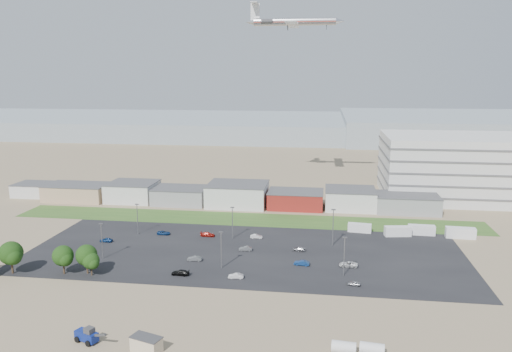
% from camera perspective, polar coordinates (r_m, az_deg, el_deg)
% --- Properties ---
extents(ground, '(700.00, 700.00, 0.00)m').
position_cam_1_polar(ground, '(122.70, -5.18, -11.69)').
color(ground, '#827253').
rests_on(ground, ground).
extents(parking_lot, '(120.00, 50.00, 0.01)m').
position_cam_1_polar(parking_lot, '(140.04, -1.29, -8.67)').
color(parking_lot, black).
rests_on(parking_lot, ground).
extents(grass_strip, '(160.00, 16.00, 0.02)m').
position_cam_1_polar(grass_strip, '(170.84, -1.22, -4.95)').
color(grass_strip, '#325921').
rests_on(grass_strip, ground).
extents(hills_backdrop, '(700.00, 200.00, 9.00)m').
position_cam_1_polar(hills_backdrop, '(427.31, 9.81, 5.32)').
color(hills_backdrop, gray).
rests_on(hills_backdrop, ground).
extents(building_row, '(170.00, 20.00, 8.00)m').
position_cam_1_polar(building_row, '(191.10, -5.36, -2.01)').
color(building_row, silver).
rests_on(building_row, ground).
extents(parking_garage, '(80.00, 40.00, 25.00)m').
position_cam_1_polar(parking_garage, '(217.44, 24.88, 0.89)').
color(parking_garage, silver).
rests_on(parking_garage, ground).
extents(portable_shed, '(6.17, 4.46, 2.80)m').
position_cam_1_polar(portable_shed, '(94.96, -12.42, -18.25)').
color(portable_shed, beige).
rests_on(portable_shed, ground).
extents(telehandler, '(7.71, 5.00, 3.05)m').
position_cam_1_polar(telehandler, '(100.61, -18.81, -16.75)').
color(telehandler, navy).
rests_on(telehandler, ground).
extents(storage_tank_nw, '(4.44, 2.54, 2.55)m').
position_cam_1_polar(storage_tank_nw, '(93.59, 10.00, -18.71)').
color(storage_tank_nw, silver).
rests_on(storage_tank_nw, ground).
extents(storage_tank_ne, '(4.47, 2.62, 2.55)m').
position_cam_1_polar(storage_tank_ne, '(94.09, 13.12, -18.67)').
color(storage_tank_ne, silver).
rests_on(storage_tank_ne, ground).
extents(box_trailer_a, '(7.43, 3.17, 2.70)m').
position_cam_1_polar(box_trailer_a, '(160.09, 11.76, -5.82)').
color(box_trailer_a, silver).
rests_on(box_trailer_a, ground).
extents(box_trailer_b, '(8.21, 3.75, 2.97)m').
position_cam_1_polar(box_trailer_b, '(159.01, 15.89, -6.09)').
color(box_trailer_b, silver).
rests_on(box_trailer_b, ground).
extents(box_trailer_c, '(8.04, 2.77, 2.98)m').
position_cam_1_polar(box_trailer_c, '(162.43, 18.39, -5.87)').
color(box_trailer_c, silver).
rests_on(box_trailer_c, ground).
extents(box_trailer_d, '(8.71, 3.14, 3.22)m').
position_cam_1_polar(box_trailer_d, '(163.18, 22.33, -6.03)').
color(box_trailer_d, silver).
rests_on(box_trailer_d, ground).
extents(tree_left, '(6.19, 6.19, 9.28)m').
position_cam_1_polar(tree_left, '(137.85, -26.19, -8.16)').
color(tree_left, black).
rests_on(tree_left, ground).
extents(tree_mid, '(5.46, 5.46, 8.19)m').
position_cam_1_polar(tree_mid, '(132.76, -21.18, -8.73)').
color(tree_mid, black).
rests_on(tree_mid, ground).
extents(tree_right, '(5.58, 5.58, 8.36)m').
position_cam_1_polar(tree_right, '(130.96, -18.79, -8.79)').
color(tree_right, black).
rests_on(tree_right, ground).
extents(tree_near, '(4.43, 4.43, 6.64)m').
position_cam_1_polar(tree_near, '(129.68, -18.34, -9.37)').
color(tree_near, black).
rests_on(tree_near, ground).
extents(lightpole_front_l, '(1.14, 0.48, 9.70)m').
position_cam_1_polar(lightpole_front_l, '(139.80, -17.19, -7.12)').
color(lightpole_front_l, slate).
rests_on(lightpole_front_l, ground).
extents(lightpole_front_m, '(1.13, 0.47, 9.63)m').
position_cam_1_polar(lightpole_front_m, '(127.55, -3.99, -8.43)').
color(lightpole_front_m, slate).
rests_on(lightpole_front_m, ground).
extents(lightpole_front_r, '(1.16, 0.48, 9.88)m').
position_cam_1_polar(lightpole_front_r, '(124.41, 10.05, -9.04)').
color(lightpole_front_r, slate).
rests_on(lightpole_front_r, ground).
extents(lightpole_back_l, '(1.12, 0.47, 9.54)m').
position_cam_1_polar(lightpole_back_l, '(158.24, -13.39, -4.80)').
color(lightpole_back_l, slate).
rests_on(lightpole_back_l, ground).
extents(lightpole_back_m, '(1.14, 0.48, 9.72)m').
position_cam_1_polar(lightpole_back_m, '(149.93, -2.71, -5.36)').
color(lightpole_back_m, slate).
rests_on(lightpole_back_m, ground).
extents(lightpole_back_r, '(1.26, 0.52, 10.70)m').
position_cam_1_polar(lightpole_back_r, '(145.46, 8.79, -5.81)').
color(lightpole_back_r, slate).
rests_on(lightpole_back_r, ground).
extents(airliner, '(41.50, 28.57, 12.16)m').
position_cam_1_polar(airliner, '(215.33, 4.42, 17.18)').
color(airliner, silver).
extents(parked_car_0, '(4.75, 2.24, 1.31)m').
position_cam_1_polar(parked_car_0, '(131.72, 10.52, -9.88)').
color(parked_car_0, silver).
rests_on(parked_car_0, ground).
extents(parked_car_1, '(4.13, 1.85, 1.32)m').
position_cam_1_polar(parked_car_1, '(130.99, 5.24, -9.85)').
color(parked_car_1, navy).
rests_on(parked_car_1, ground).
extents(parked_car_2, '(3.30, 1.64, 1.08)m').
position_cam_1_polar(parked_car_2, '(120.89, 11.10, -11.95)').
color(parked_car_2, '#A5A5AA').
rests_on(parked_car_2, ground).
extents(parked_car_3, '(4.61, 2.13, 1.31)m').
position_cam_1_polar(parked_car_3, '(125.81, -8.64, -10.86)').
color(parked_car_3, black).
rests_on(parked_car_3, ground).
extents(parked_car_4, '(3.94, 1.64, 1.27)m').
position_cam_1_polar(parked_car_4, '(134.46, -7.03, -9.33)').
color(parked_car_4, '#595B5E').
rests_on(parked_car_4, ground).
extents(parked_car_5, '(3.78, 1.58, 1.28)m').
position_cam_1_polar(parked_car_5, '(154.29, -16.76, -7.00)').
color(parked_car_5, navy).
rests_on(parked_car_5, ground).
extents(parked_car_6, '(4.49, 1.92, 1.29)m').
position_cam_1_polar(parked_car_6, '(153.50, -5.54, -6.65)').
color(parked_car_6, maroon).
rests_on(parked_car_6, ground).
extents(parked_car_7, '(3.81, 1.74, 1.21)m').
position_cam_1_polar(parked_car_7, '(140.80, -1.21, -8.29)').
color(parked_car_7, '#595B5E').
rests_on(parked_car_7, ground).
extents(parked_car_9, '(4.06, 1.88, 1.13)m').
position_cam_1_polar(parked_car_9, '(157.11, -10.51, -6.40)').
color(parked_car_9, navy).
rests_on(parked_car_9, ground).
extents(parked_car_11, '(3.61, 1.28, 1.19)m').
position_cam_1_polar(parked_car_11, '(151.05, 0.05, -6.92)').
color(parked_car_11, silver).
rests_on(parked_car_11, ground).
extents(parked_car_12, '(3.92, 1.99, 1.09)m').
position_cam_1_polar(parked_car_12, '(141.05, 4.90, -8.33)').
color(parked_car_12, '#A5A5AA').
rests_on(parked_car_12, ground).
extents(parked_car_13, '(3.77, 1.60, 1.21)m').
position_cam_1_polar(parked_car_13, '(122.72, -2.31, -11.34)').
color(parked_car_13, silver).
rests_on(parked_car_13, ground).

